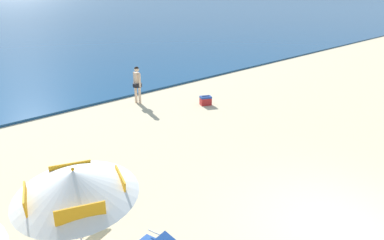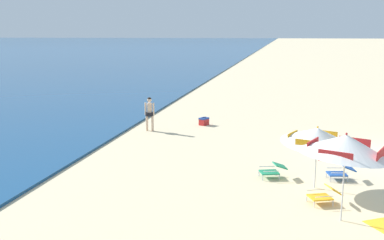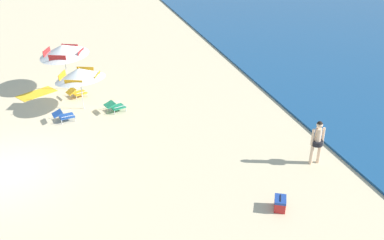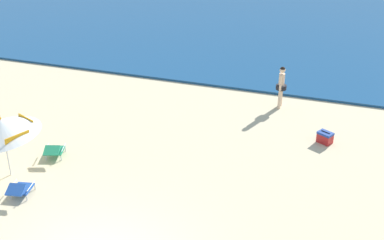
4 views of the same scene
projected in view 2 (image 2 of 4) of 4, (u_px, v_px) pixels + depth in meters
name	position (u px, v px, depth m)	size (l,w,h in m)	color
ground_plane	(384.00, 156.00, 17.96)	(800.00, 800.00, 0.00)	beige
beach_umbrella_striped_main	(317.00, 136.00, 13.99)	(3.14, 3.14, 2.06)	silver
beach_umbrella_striped_second	(346.00, 145.00, 11.42)	(3.09, 3.11, 2.40)	silver
lounge_chair_under_umbrella	(273.00, 170.00, 15.23)	(0.77, 0.98, 0.50)	#1E7F56
lounge_chair_beside_umbrella	(341.00, 172.00, 15.05)	(0.69, 0.96, 0.51)	#1E4799
lounge_chair_facing_sea	(325.00, 195.00, 12.93)	(0.82, 1.02, 0.52)	gold
person_standing_near_shore	(150.00, 112.00, 22.43)	(0.41, 0.50, 1.69)	beige
cooler_box	(204.00, 121.00, 24.00)	(0.60, 0.54, 0.43)	red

